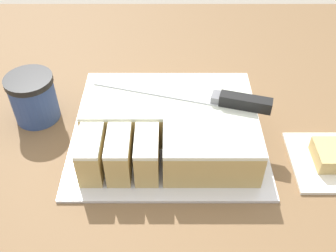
% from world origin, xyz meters
% --- Properties ---
extents(cake_board, '(0.36, 0.28, 0.01)m').
position_xyz_m(cake_board, '(-0.03, -0.03, 0.90)').
color(cake_board, silver).
rests_on(cake_board, countertop).
extents(cake, '(0.31, 0.22, 0.07)m').
position_xyz_m(cake, '(-0.02, -0.02, 0.94)').
color(cake, tan).
rests_on(cake, cake_board).
extents(knife, '(0.32, 0.11, 0.02)m').
position_xyz_m(knife, '(0.06, -0.00, 0.99)').
color(knife, silver).
rests_on(knife, cake).
extents(coffee_cup, '(0.09, 0.09, 0.10)m').
position_xyz_m(coffee_cup, '(-0.29, 0.05, 0.95)').
color(coffee_cup, '#334C8C').
rests_on(coffee_cup, countertop).
extents(paper_napkin, '(0.14, 0.14, 0.01)m').
position_xyz_m(paper_napkin, '(0.26, -0.08, 0.90)').
color(paper_napkin, white).
rests_on(paper_napkin, countertop).
extents(brownie, '(0.07, 0.07, 0.03)m').
position_xyz_m(brownie, '(0.26, -0.08, 0.92)').
color(brownie, tan).
rests_on(brownie, paper_napkin).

